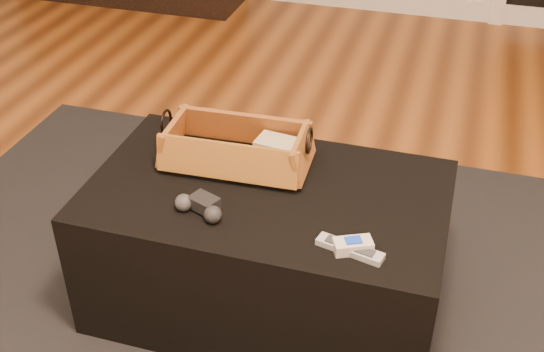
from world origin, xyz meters
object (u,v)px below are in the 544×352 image
(game_controller, at_px, (201,206))
(cream_gadget, at_px, (353,245))
(silver_remote, at_px, (350,249))
(wicker_basket, at_px, (237,149))
(tv_remote, at_px, (228,158))
(ottoman, at_px, (267,247))

(game_controller, relative_size, cream_gadget, 1.42)
(silver_remote, xyz_separation_m, cream_gadget, (0.01, 0.01, 0.01))
(wicker_basket, distance_m, silver_remote, 0.49)
(silver_remote, bearing_deg, wicker_basket, 143.37)
(game_controller, distance_m, cream_gadget, 0.41)
(tv_remote, bearing_deg, silver_remote, -42.05)
(ottoman, bearing_deg, wicker_basket, 141.82)
(silver_remote, height_order, cream_gadget, cream_gadget)
(silver_remote, bearing_deg, cream_gadget, 50.06)
(ottoman, distance_m, tv_remote, 0.29)
(ottoman, height_order, game_controller, game_controller)
(ottoman, relative_size, cream_gadget, 9.39)
(ottoman, relative_size, tv_remote, 4.44)
(tv_remote, relative_size, cream_gadget, 2.12)
(tv_remote, xyz_separation_m, silver_remote, (0.42, -0.28, -0.02))
(ottoman, bearing_deg, game_controller, -130.23)
(ottoman, bearing_deg, tv_remote, 151.08)
(silver_remote, bearing_deg, ottoman, 144.09)
(ottoman, xyz_separation_m, wicker_basket, (-0.12, 0.10, 0.26))
(game_controller, xyz_separation_m, silver_remote, (0.41, -0.04, -0.01))
(cream_gadget, bearing_deg, tv_remote, 147.37)
(ottoman, distance_m, cream_gadget, 0.41)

